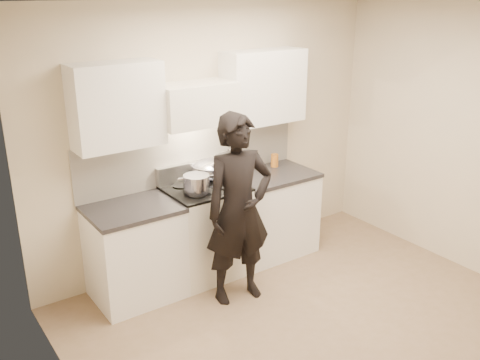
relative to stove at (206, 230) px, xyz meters
name	(u,v)px	position (x,y,z in m)	size (l,w,h in m)	color
ground_plane	(322,329)	(0.30, -1.42, -0.47)	(4.00, 4.00, 0.00)	#8A7059
room_shell	(296,144)	(0.24, -1.05, 1.12)	(4.04, 3.54, 2.70)	beige
stove	(206,230)	(0.00, 0.00, 0.00)	(0.76, 0.65, 0.96)	white
counter_right	(270,213)	(0.83, 0.00, -0.01)	(0.92, 0.67, 0.92)	white
counter_left	(135,252)	(-0.78, 0.00, -0.01)	(0.82, 0.67, 0.92)	white
wok	(211,169)	(0.15, 0.12, 0.60)	(0.41, 0.51, 0.33)	#A8AAC0
stock_pot	(196,183)	(-0.15, -0.10, 0.57)	(0.34, 0.32, 0.17)	#A8AAC0
utensil_crock	(231,167)	(0.45, 0.21, 0.53)	(0.11, 0.11, 0.28)	silver
spice_jar	(252,165)	(0.73, 0.22, 0.50)	(0.05, 0.05, 0.11)	#C16B28
oil_glass	(275,160)	(1.00, 0.16, 0.52)	(0.08, 0.08, 0.14)	#B4661F
person	(239,210)	(0.01, -0.57, 0.42)	(0.66, 0.43, 1.79)	black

